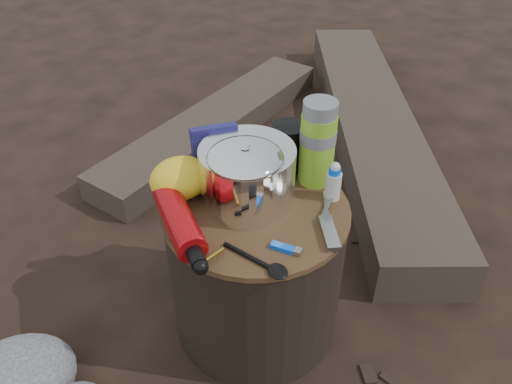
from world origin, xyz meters
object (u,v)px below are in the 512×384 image
stump (256,268)px  thermos (318,143)px  fuel_bottle (179,221)px  log_main (371,125)px  travel_mug (288,147)px  camping_pot (245,179)px

stump → thermos: bearing=9.3°
stump → fuel_bottle: (-0.20, 0.01, 0.25)m
log_main → travel_mug: size_ratio=14.41×
thermos → fuel_bottle: bearing=-176.5°
stump → camping_pot: camping_pot is taller
camping_pot → thermos: 0.22m
camping_pot → log_main: bearing=33.2°
stump → fuel_bottle: 0.32m
stump → travel_mug: (0.16, 0.11, 0.28)m
camping_pot → fuel_bottle: (-0.18, -0.01, -0.05)m
fuel_bottle → travel_mug: (0.36, 0.11, 0.03)m
travel_mug → stump: bearing=-144.6°
travel_mug → camping_pot: bearing=-151.3°
log_main → thermos: (-0.73, -0.60, 0.46)m
stump → thermos: thermos is taller
thermos → log_main: bearing=39.5°
camping_pot → fuel_bottle: bearing=-177.9°
camping_pot → travel_mug: (0.18, 0.10, -0.02)m
stump → fuel_bottle: bearing=177.6°
fuel_bottle → thermos: (0.39, 0.02, 0.08)m
travel_mug → fuel_bottle: bearing=-163.6°
stump → camping_pot: size_ratio=2.62×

